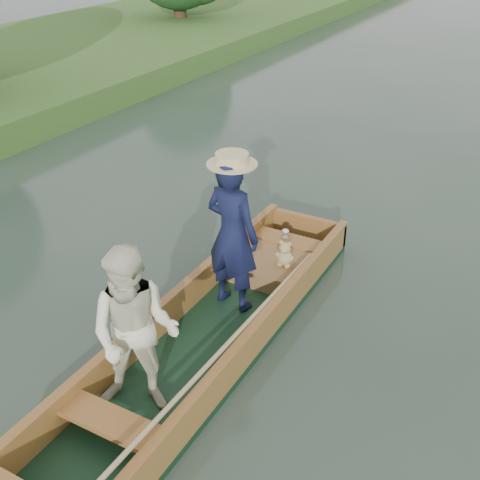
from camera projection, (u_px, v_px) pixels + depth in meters
The scene contains 2 objects.
ground at pixel (213, 342), 6.36m from camera, with size 120.00×120.00×0.00m, color #283D30.
punt at pixel (200, 301), 5.98m from camera, with size 1.12×5.18×1.87m.
Camera 1 is at (2.67, -4.24, 4.07)m, focal length 45.00 mm.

